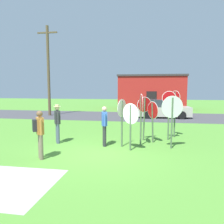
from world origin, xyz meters
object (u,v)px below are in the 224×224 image
at_px(utility_pole, 48,69).
at_px(stop_sign_leaning_right, 153,115).
at_px(parked_car_on_street, 163,109).
at_px(person_in_blue, 40,131).
at_px(person_holding_notes, 57,121).
at_px(stop_sign_nearest, 122,115).
at_px(stop_sign_far_back, 169,107).
at_px(stop_sign_rear_left, 175,107).
at_px(stop_sign_tallest, 144,111).
at_px(stop_sign_rear_right, 141,110).
at_px(person_in_dark_shirt, 104,124).
at_px(stop_sign_center_cluster, 131,119).
at_px(stop_sign_low_front, 172,112).

height_order(utility_pole, stop_sign_leaning_right, utility_pole).
relative_size(parked_car_on_street, person_in_blue, 2.61).
bearing_deg(person_holding_notes, stop_sign_nearest, -2.48).
height_order(stop_sign_far_back, stop_sign_rear_left, stop_sign_rear_left).
relative_size(stop_sign_tallest, stop_sign_rear_right, 0.93).
relative_size(person_holding_notes, person_in_dark_shirt, 1.03).
relative_size(stop_sign_rear_right, stop_sign_far_back, 0.96).
xyz_separation_m(stop_sign_nearest, stop_sign_far_back, (2.03, 1.60, 0.19)).
relative_size(stop_sign_leaning_right, person_holding_notes, 1.08).
height_order(stop_sign_tallest, stop_sign_center_cluster, stop_sign_tallest).
bearing_deg(stop_sign_nearest, person_in_dark_shirt, -178.66).
bearing_deg(stop_sign_rear_right, person_holding_notes, -177.26).
xyz_separation_m(utility_pole, stop_sign_far_back, (9.77, -7.89, -2.54)).
relative_size(utility_pole, person_in_dark_shirt, 4.64).
xyz_separation_m(person_in_dark_shirt, person_in_blue, (-1.86, -2.08, 0.03)).
distance_m(stop_sign_tallest, person_in_blue, 4.86).
height_order(stop_sign_tallest, stop_sign_far_back, stop_sign_far_back).
xyz_separation_m(utility_pole, stop_sign_rear_left, (10.12, -7.26, -2.56)).
bearing_deg(utility_pole, stop_sign_rear_left, -35.66).
xyz_separation_m(parked_car_on_street, stop_sign_tallest, (-1.34, -8.52, 0.71)).
xyz_separation_m(stop_sign_rear_right, person_holding_notes, (-3.68, -0.18, -0.54)).
distance_m(utility_pole, stop_sign_low_front, 13.84).
bearing_deg(stop_sign_tallest, person_in_dark_shirt, -141.91).
distance_m(stop_sign_far_back, person_in_blue, 5.95).
bearing_deg(stop_sign_tallest, stop_sign_center_cluster, -105.06).
bearing_deg(parked_car_on_street, stop_sign_center_cluster, -100.00).
distance_m(stop_sign_leaning_right, stop_sign_rear_right, 0.81).
xyz_separation_m(stop_sign_leaning_right, person_in_blue, (-3.87, -2.99, -0.29)).
bearing_deg(person_in_dark_shirt, utility_pole, 126.35).
height_order(utility_pole, stop_sign_rear_right, utility_pole).
bearing_deg(person_in_dark_shirt, stop_sign_nearest, 1.34).
height_order(stop_sign_nearest, stop_sign_far_back, stop_sign_far_back).
distance_m(stop_sign_rear_left, person_in_dark_shirt, 3.89).
distance_m(utility_pole, person_in_dark_shirt, 12.22).
bearing_deg(utility_pole, stop_sign_nearest, -50.80).
xyz_separation_m(parked_car_on_street, stop_sign_leaning_right, (-0.95, -8.89, 0.58)).
distance_m(utility_pole, stop_sign_rear_right, 12.79).
relative_size(utility_pole, parked_car_on_street, 1.78).
bearing_deg(stop_sign_nearest, stop_sign_leaning_right, 35.04).
xyz_separation_m(utility_pole, parked_car_on_street, (9.97, 0.29, -3.41)).
bearing_deg(stop_sign_low_front, stop_sign_tallest, 133.04).
bearing_deg(stop_sign_far_back, stop_sign_center_cluster, -127.29).
bearing_deg(stop_sign_far_back, stop_sign_rear_right, -134.01).
distance_m(parked_car_on_street, stop_sign_low_front, 9.78).
bearing_deg(utility_pole, stop_sign_center_cluster, -50.87).
height_order(stop_sign_center_cluster, person_in_blue, stop_sign_center_cluster).
distance_m(stop_sign_tallest, stop_sign_rear_left, 1.78).
bearing_deg(stop_sign_far_back, person_in_blue, -141.34).
height_order(utility_pole, stop_sign_rear_left, utility_pole).
bearing_deg(stop_sign_nearest, utility_pole, 129.20).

